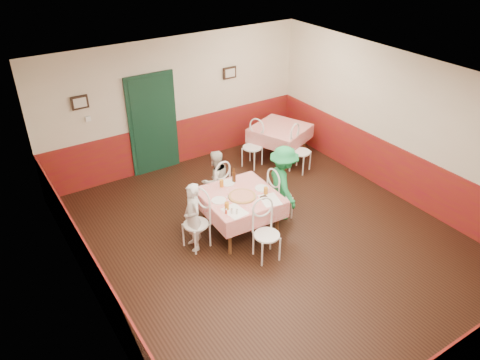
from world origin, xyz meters
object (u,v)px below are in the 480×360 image
main_table (240,213)px  glass_c (222,183)px  chair_right (280,196)px  chair_near (267,235)px  diner_right (283,183)px  chair_second_b (301,152)px  pizza (242,196)px  chair_second_a (252,147)px  wallet (264,197)px  chair_far (217,188)px  diner_far (216,180)px  diner_left (193,217)px  chair_left (196,224)px  glass_a (227,206)px  beer_bottle (234,176)px  second_table (279,142)px  glass_b (266,191)px

main_table → glass_c: (-0.13, 0.40, 0.45)m
chair_right → chair_near: 1.20m
diner_right → chair_second_b: bearing=-33.9°
pizza → chair_second_b: bearing=27.9°
pizza → glass_c: 0.49m
chair_second_a → wallet: size_ratio=8.18×
chair_far → wallet: 1.22m
chair_far → wallet: (0.25, -1.15, 0.32)m
diner_far → glass_c: bearing=67.8°
glass_c → diner_left: bearing=-155.0°
chair_right → chair_left: bearing=87.4°
chair_right → glass_a: bearing=99.8°
beer_bottle → chair_second_b: bearing=18.5°
second_table → glass_c: 2.88m
diner_right → glass_b: bearing=125.2°
glass_b → beer_bottle: size_ratio=0.52×
pizza → glass_b: bearing=-20.4°
wallet → diner_right: size_ratio=0.08×
second_table → chair_far: size_ratio=1.24×
chair_second_a → glass_b: size_ratio=7.00×
glass_b → diner_left: (-1.28, 0.26, -0.21)m
chair_near → diner_left: (-0.86, 0.89, 0.16)m
main_table → pizza: (-0.01, -0.08, 0.40)m
chair_far → chair_near: 1.70m
second_table → chair_left: chair_left is taller
glass_b → chair_left: bearing=168.3°
glass_a → diner_right: bearing=9.5°
chair_far → pizza: (-0.04, -0.92, 0.33)m
main_table → diner_right: 0.96m
chair_left → glass_a: size_ratio=6.79×
chair_near → wallet: bearing=68.0°
glass_c → diner_right: size_ratio=0.09×
chair_second_b → glass_c: bearing=174.3°
wallet → glass_c: bearing=122.7°
chair_second_a → diner_right: bearing=-41.3°
diner_left → diner_far: diner_left is taller
chair_far → glass_a: bearing=57.2°
chair_second_b → glass_c: chair_second_b is taller
chair_left → chair_far: size_ratio=1.00×
glass_a → diner_far: (0.46, 1.16, -0.23)m
chair_right → diner_right: 0.27m
chair_near → glass_c: 1.31m
chair_far → second_table: bearing=-165.5°
diner_left → diner_right: bearing=92.9°
glass_b → beer_bottle: beer_bottle is taller
second_table → chair_second_b: bearing=-90.0°
chair_far → glass_b: chair_far is taller
main_table → chair_second_b: chair_second_b is taller
chair_second_a → chair_second_b: same height
chair_far → chair_second_b: 2.28m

